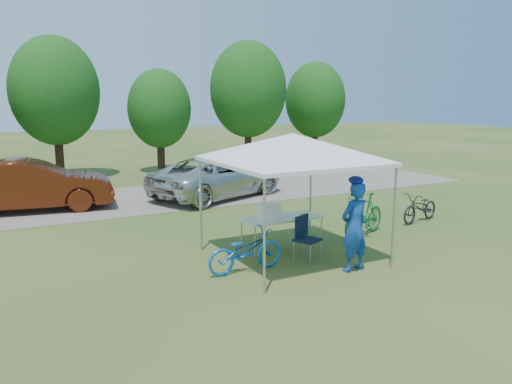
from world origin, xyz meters
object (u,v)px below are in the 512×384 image
(folding_chair, at_px, (305,234))
(bike_dark, at_px, (421,207))
(sedan, at_px, (32,185))
(folding_table, at_px, (282,219))
(bike_blue, at_px, (246,251))
(minivan, at_px, (218,177))
(cooler, at_px, (269,211))
(cyclist, at_px, (354,227))
(bike_green, at_px, (364,215))

(folding_chair, bearing_deg, bike_dark, -9.12)
(sedan, bearing_deg, bike_dark, -116.53)
(folding_table, distance_m, bike_blue, 1.74)
(folding_table, bearing_deg, minivan, 79.26)
(cooler, xyz_separation_m, cyclist, (0.86, -1.93, -0.02))
(cyclist, distance_m, bike_blue, 2.23)
(folding_table, height_order, bike_green, bike_green)
(folding_table, height_order, bike_blue, bike_blue)
(folding_chair, xyz_separation_m, bike_blue, (-1.51, -0.14, -0.12))
(cooler, distance_m, sedan, 8.33)
(minivan, xyz_separation_m, sedan, (-5.99, 0.63, 0.08))
(folding_chair, height_order, cyclist, cyclist)
(folding_chair, xyz_separation_m, bike_dark, (4.72, 1.22, -0.14))
(bike_green, xyz_separation_m, bike_dark, (2.38, 0.39, -0.12))
(bike_green, bearing_deg, bike_dark, 79.27)
(folding_table, xyz_separation_m, bike_blue, (-1.43, -0.96, -0.28))
(cooler, bearing_deg, folding_chair, -62.96)
(folding_table, relative_size, bike_green, 1.03)
(cooler, height_order, bike_dark, cooler)
(folding_chair, bearing_deg, folding_table, 71.85)
(bike_blue, xyz_separation_m, sedan, (-3.34, 8.02, 0.38))
(bike_green, height_order, minivan, minivan)
(minivan, bearing_deg, cooler, 144.96)
(folding_chair, relative_size, cyclist, 0.52)
(folding_chair, height_order, cooler, cooler)
(folding_chair, height_order, bike_blue, folding_chair)
(bike_green, distance_m, bike_dark, 2.42)
(folding_table, xyz_separation_m, folding_chair, (0.08, -0.82, -0.16))
(folding_table, height_order, cooler, cooler)
(bike_blue, bearing_deg, minivan, -22.10)
(bike_dark, bearing_deg, cyclist, -74.67)
(folding_table, bearing_deg, bike_blue, -146.03)
(folding_chair, distance_m, bike_blue, 1.52)
(folding_table, xyz_separation_m, bike_dark, (4.80, 0.40, -0.30))
(cooler, xyz_separation_m, sedan, (-4.43, 7.06, -0.12))
(bike_dark, relative_size, minivan, 0.31)
(cyclist, relative_size, sedan, 0.38)
(bike_blue, bearing_deg, folding_table, -58.43)
(bike_blue, bearing_deg, cooler, -50.91)
(cyclist, xyz_separation_m, minivan, (0.69, 8.36, -0.18))
(folding_table, distance_m, bike_dark, 4.83)
(folding_table, distance_m, minivan, 6.54)
(cyclist, bearing_deg, folding_table, -84.35)
(cooler, relative_size, bike_green, 0.27)
(folding_chair, height_order, sedan, sedan)
(bike_blue, xyz_separation_m, minivan, (2.64, 7.39, 0.30))
(folding_table, distance_m, sedan, 8.52)
(bike_blue, height_order, bike_green, bike_green)
(bike_green, bearing_deg, minivan, 170.45)
(folding_table, relative_size, sedan, 0.38)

